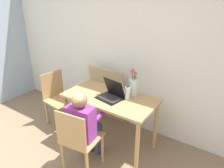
% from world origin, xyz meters
% --- Properties ---
extents(wall_back, '(6.40, 0.05, 2.50)m').
position_xyz_m(wall_back, '(0.00, 2.23, 1.25)').
color(wall_back, silver).
rests_on(wall_back, ground_plane).
extents(dining_table, '(1.19, 0.62, 0.74)m').
position_xyz_m(dining_table, '(0.18, 1.61, 0.63)').
color(dining_table, tan).
rests_on(dining_table, ground_plane).
extents(chair_occupied, '(0.44, 0.44, 0.83)m').
position_xyz_m(chair_occupied, '(0.15, 1.02, 0.44)').
color(chair_occupied, tan).
rests_on(chair_occupied, ground_plane).
extents(chair_spare, '(0.45, 0.45, 0.83)m').
position_xyz_m(chair_spare, '(-0.80, 1.61, 0.44)').
color(chair_spare, tan).
rests_on(chair_spare, ground_plane).
extents(person_seated, '(0.36, 0.45, 1.01)m').
position_xyz_m(person_seated, '(0.14, 1.13, 0.63)').
color(person_seated, purple).
rests_on(person_seated, ground_plane).
extents(laptop, '(0.35, 0.30, 0.24)m').
position_xyz_m(laptop, '(0.21, 1.60, 0.79)').
color(laptop, black).
rests_on(laptop, dining_table).
extents(flower_vase, '(0.11, 0.11, 0.36)m').
position_xyz_m(flower_vase, '(0.39, 1.82, 0.87)').
color(flower_vase, silver).
rests_on(flower_vase, dining_table).
extents(water_bottle, '(0.07, 0.07, 0.18)m').
position_xyz_m(water_bottle, '(0.39, 1.68, 0.82)').
color(water_bottle, silver).
rests_on(water_bottle, dining_table).
extents(cardboard_panel, '(0.63, 0.14, 0.91)m').
position_xyz_m(cardboard_panel, '(-0.20, 2.10, 0.46)').
color(cardboard_panel, tan).
rests_on(cardboard_panel, ground_plane).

